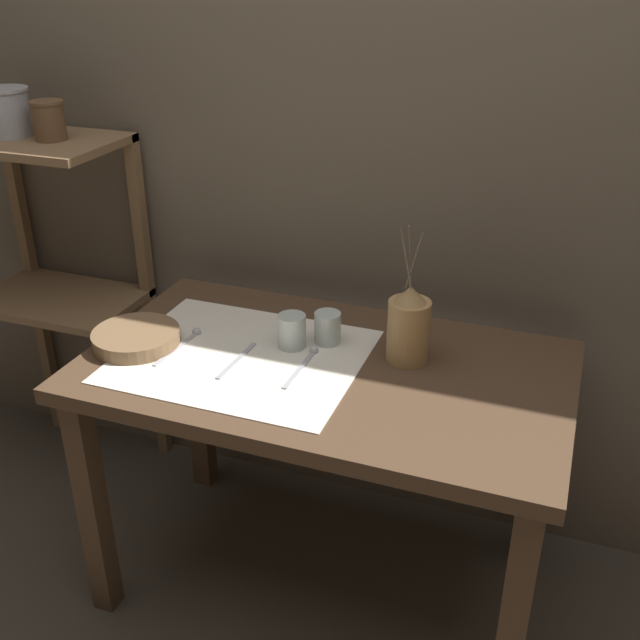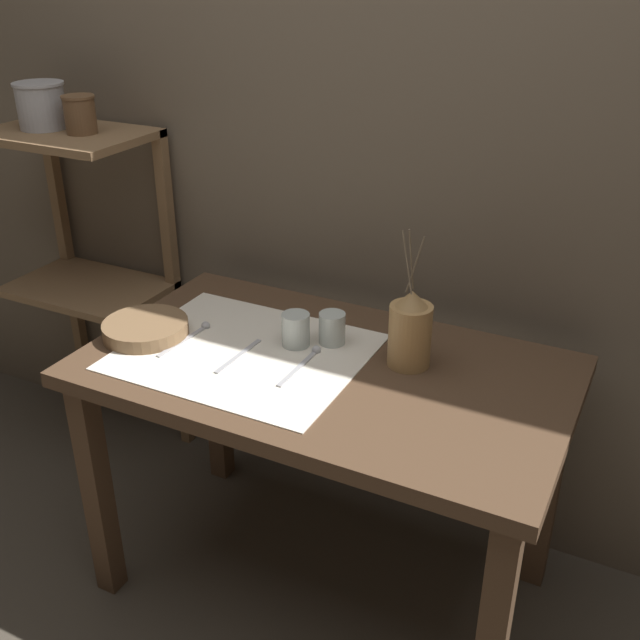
# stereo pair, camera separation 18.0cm
# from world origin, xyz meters

# --- Properties ---
(ground_plane) EXTENTS (12.00, 12.00, 0.00)m
(ground_plane) POSITION_xyz_m (0.00, 0.00, 0.00)
(ground_plane) COLOR #473F35
(stone_wall_back) EXTENTS (7.00, 0.06, 2.40)m
(stone_wall_back) POSITION_xyz_m (0.00, 0.46, 1.20)
(stone_wall_back) COLOR brown
(stone_wall_back) RESTS_ON ground_plane
(wooden_table) EXTENTS (1.20, 0.70, 0.72)m
(wooden_table) POSITION_xyz_m (0.00, 0.00, 0.62)
(wooden_table) COLOR #4C3523
(wooden_table) RESTS_ON ground_plane
(wooden_shelf_unit) EXTENTS (0.50, 0.34, 1.15)m
(wooden_shelf_unit) POSITION_xyz_m (-0.99, 0.28, 0.80)
(wooden_shelf_unit) COLOR brown
(wooden_shelf_unit) RESTS_ON ground_plane
(linen_cloth) EXTENTS (0.60, 0.50, 0.00)m
(linen_cloth) POSITION_xyz_m (-0.21, -0.04, 0.73)
(linen_cloth) COLOR silver
(linen_cloth) RESTS_ON wooden_table
(pitcher_with_flowers) EXTENTS (0.11, 0.11, 0.36)m
(pitcher_with_flowers) POSITION_xyz_m (0.18, 0.09, 0.82)
(pitcher_with_flowers) COLOR #A87F4C
(pitcher_with_flowers) RESTS_ON wooden_table
(wooden_bowl) EXTENTS (0.22, 0.22, 0.04)m
(wooden_bowl) POSITION_xyz_m (-0.49, -0.08, 0.75)
(wooden_bowl) COLOR brown
(wooden_bowl) RESTS_ON wooden_table
(glass_tumbler_near) EXTENTS (0.07, 0.07, 0.09)m
(glass_tumbler_near) POSITION_xyz_m (-0.11, 0.05, 0.77)
(glass_tumbler_near) COLOR #B7C1BC
(glass_tumbler_near) RESTS_ON wooden_table
(glass_tumbler_far) EXTENTS (0.07, 0.07, 0.08)m
(glass_tumbler_far) POSITION_xyz_m (-0.03, 0.11, 0.77)
(glass_tumbler_far) COLOR #B7C1BC
(glass_tumbler_far) RESTS_ON wooden_table
(spoon_inner) EXTENTS (0.03, 0.20, 0.02)m
(spoon_inner) POSITION_xyz_m (-0.38, -0.01, 0.73)
(spoon_inner) COLOR #A8A8AD
(spoon_inner) RESTS_ON wooden_table
(fork_outer) EXTENTS (0.02, 0.19, 0.00)m
(fork_outer) POSITION_xyz_m (-0.21, -0.07, 0.73)
(fork_outer) COLOR #A8A8AD
(fork_outer) RESTS_ON wooden_table
(spoon_outer) EXTENTS (0.02, 0.20, 0.02)m
(spoon_outer) POSITION_xyz_m (-0.05, 0.01, 0.73)
(spoon_outer) COLOR #A8A8AD
(spoon_outer) RESTS_ON wooden_table
(metal_pot_large) EXTENTS (0.15, 0.15, 0.14)m
(metal_pot_large) POSITION_xyz_m (-1.07, 0.24, 1.22)
(metal_pot_large) COLOR #A8A8AD
(metal_pot_large) RESTS_ON wooden_shelf_unit
(metal_pot_small) EXTENTS (0.10, 0.10, 0.11)m
(metal_pot_small) POSITION_xyz_m (-0.92, 0.24, 1.21)
(metal_pot_small) COLOR brown
(metal_pot_small) RESTS_ON wooden_shelf_unit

